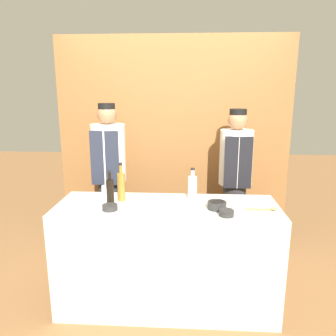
{
  "coord_description": "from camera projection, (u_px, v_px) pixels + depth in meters",
  "views": [
    {
      "loc": [
        0.16,
        -2.52,
        1.83
      ],
      "look_at": [
        0.0,
        0.12,
        1.2
      ],
      "focal_mm": 35.0,
      "sensor_mm": 36.0,
      "label": 1
    }
  ],
  "objects": [
    {
      "name": "bottle_vinegar",
      "position": [
        121.0,
        186.0,
        2.75
      ],
      "size": [
        0.07,
        0.07,
        0.33
      ],
      "color": "olive",
      "rests_on": "counter"
    },
    {
      "name": "cup_cream",
      "position": [
        106.0,
        191.0,
        2.9
      ],
      "size": [
        0.08,
        0.08,
        0.09
      ],
      "color": "silver",
      "rests_on": "counter"
    },
    {
      "name": "sauce_bowl_red",
      "position": [
        110.0,
        207.0,
        2.55
      ],
      "size": [
        0.12,
        0.12,
        0.04
      ],
      "color": "#2D2D2D",
      "rests_on": "counter"
    },
    {
      "name": "ground_plane",
      "position": [
        167.0,
        303.0,
        2.88
      ],
      "size": [
        14.0,
        14.0,
        0.0
      ],
      "primitive_type": "plane",
      "color": "olive"
    },
    {
      "name": "cabinet_wall",
      "position": [
        173.0,
        146.0,
        3.75
      ],
      "size": [
        2.56,
        0.18,
        2.4
      ],
      "color": "brown",
      "rests_on": "ground_plane"
    },
    {
      "name": "cutting_board",
      "position": [
        168.0,
        207.0,
        2.6
      ],
      "size": [
        0.28,
        0.25,
        0.02
      ],
      "color": "white",
      "rests_on": "counter"
    },
    {
      "name": "sauce_bowl_purple",
      "position": [
        217.0,
        205.0,
        2.57
      ],
      "size": [
        0.15,
        0.15,
        0.06
      ],
      "color": "#2D2D2D",
      "rests_on": "counter"
    },
    {
      "name": "sauce_bowl_orange",
      "position": [
        226.0,
        213.0,
        2.43
      ],
      "size": [
        0.11,
        0.11,
        0.05
      ],
      "color": "#2D2D2D",
      "rests_on": "counter"
    },
    {
      "name": "wooden_spoon",
      "position": [
        265.0,
        209.0,
        2.54
      ],
      "size": [
        0.24,
        0.04,
        0.02
      ],
      "color": "#B2844C",
      "rests_on": "counter"
    },
    {
      "name": "bottle_clear",
      "position": [
        192.0,
        187.0,
        2.81
      ],
      "size": [
        0.08,
        0.08,
        0.27
      ],
      "color": "silver",
      "rests_on": "counter"
    },
    {
      "name": "chef_right",
      "position": [
        235.0,
        183.0,
        3.35
      ],
      "size": [
        0.33,
        0.33,
        1.65
      ],
      "color": "#28282D",
      "rests_on": "ground_plane"
    },
    {
      "name": "chef_left",
      "position": [
        110.0,
        179.0,
        3.42
      ],
      "size": [
        0.35,
        0.35,
        1.7
      ],
      "color": "#28282D",
      "rests_on": "ground_plane"
    },
    {
      "name": "counter",
      "position": [
        167.0,
        256.0,
        2.78
      ],
      "size": [
        1.81,
        0.62,
        0.92
      ],
      "color": "beige",
      "rests_on": "ground_plane"
    },
    {
      "name": "bottle_soy",
      "position": [
        110.0,
        191.0,
        2.66
      ],
      "size": [
        0.06,
        0.06,
        0.29
      ],
      "color": "black",
      "rests_on": "counter"
    }
  ]
}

